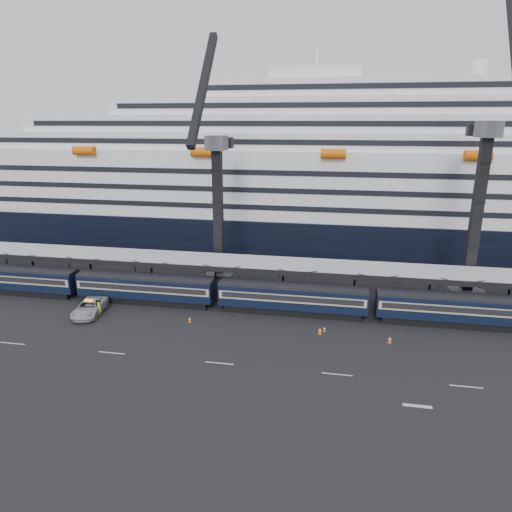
# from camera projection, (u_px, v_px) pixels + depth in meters

# --- Properties ---
(ground) EXTENTS (260.00, 260.00, 0.00)m
(ground) POSITION_uv_depth(u_px,v_px,m) (357.00, 356.00, 48.41)
(ground) COLOR black
(ground) RESTS_ON ground
(lane_markings) EXTENTS (111.00, 4.27, 0.02)m
(lane_markings) POSITION_uv_depth(u_px,v_px,m) (448.00, 392.00, 42.07)
(lane_markings) COLOR beige
(lane_markings) RESTS_ON ground
(train) EXTENTS (133.05, 3.00, 4.05)m
(train) POSITION_uv_depth(u_px,v_px,m) (318.00, 299.00, 58.00)
(train) COLOR black
(train) RESTS_ON ground
(canopy) EXTENTS (130.00, 6.25, 5.53)m
(canopy) POSITION_uv_depth(u_px,v_px,m) (356.00, 269.00, 60.10)
(canopy) COLOR #9EA2A7
(canopy) RESTS_ON ground
(cruise_ship) EXTENTS (214.09, 28.84, 34.00)m
(cruise_ship) POSITION_uv_depth(u_px,v_px,m) (348.00, 183.00, 88.39)
(cruise_ship) COLOR black
(cruise_ship) RESTS_ON ground
(crane_dark_near) EXTENTS (4.50, 17.75, 35.08)m
(crane_dark_near) POSITION_uv_depth(u_px,v_px,m) (217.00, 207.00, 65.96)
(crane_dark_near) COLOR #4B4F53
(crane_dark_near) RESTS_ON ground
(crane_dark_mid) EXTENTS (4.50, 18.24, 39.64)m
(crane_dark_mid) POSITION_uv_depth(u_px,v_px,m) (479.00, 207.00, 58.56)
(crane_dark_mid) COLOR #4B4F53
(crane_dark_mid) RESTS_ON ground
(pickup_truck) EXTENTS (4.06, 7.04, 1.85)m
(pickup_truck) POSITION_uv_depth(u_px,v_px,m) (90.00, 308.00, 58.65)
(pickup_truck) COLOR #9FA2A6
(pickup_truck) RESTS_ON ground
(worker) EXTENTS (0.76, 0.59, 1.85)m
(worker) POSITION_uv_depth(u_px,v_px,m) (99.00, 309.00, 58.28)
(worker) COLOR #BCE80C
(worker) RESTS_ON ground
(traffic_cone_b) EXTENTS (0.37, 0.37, 0.75)m
(traffic_cone_b) POSITION_uv_depth(u_px,v_px,m) (190.00, 319.00, 56.54)
(traffic_cone_b) COLOR #E65C07
(traffic_cone_b) RESTS_ON ground
(traffic_cone_c) EXTENTS (0.43, 0.43, 0.85)m
(traffic_cone_c) POSITION_uv_depth(u_px,v_px,m) (320.00, 331.00, 53.36)
(traffic_cone_c) COLOR #E65C07
(traffic_cone_c) RESTS_ON ground
(traffic_cone_d) EXTENTS (0.34, 0.34, 0.67)m
(traffic_cone_d) POSITION_uv_depth(u_px,v_px,m) (324.00, 329.00, 54.05)
(traffic_cone_d) COLOR #E65C07
(traffic_cone_d) RESTS_ON ground
(traffic_cone_e) EXTENTS (0.41, 0.41, 0.82)m
(traffic_cone_e) POSITION_uv_depth(u_px,v_px,m) (390.00, 339.00, 51.28)
(traffic_cone_e) COLOR #E65C07
(traffic_cone_e) RESTS_ON ground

